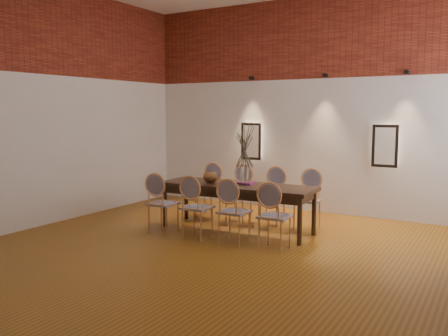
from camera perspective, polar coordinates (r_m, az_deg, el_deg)
The scene contains 23 objects.
floor at distance 6.18m, azimuth -0.62°, elevation -11.11°, with size 7.00×7.00×0.02m, color brown.
wall_back at distance 9.11m, azimuth 11.04°, elevation 7.35°, with size 7.00×0.10×4.00m, color silver.
wall_left at distance 8.29m, azimuth -22.33°, elevation 7.04°, with size 0.10×7.00×4.00m, color silver.
brick_band_back at distance 9.15m, azimuth 11.08°, elevation 15.21°, with size 7.00×0.02×1.50m, color maroon.
brick_band_left at distance 8.35m, azimuth -22.43°, elevation 15.66°, with size 0.02×7.00×1.50m, color maroon.
niche_left at distance 9.55m, azimuth 3.36°, elevation 3.23°, with size 0.36×0.06×0.66m, color #FFEAC6.
niche_right at distance 8.69m, azimuth 18.84°, elevation 2.53°, with size 0.36×0.06×0.66m, color #FFEAC6.
spot_fixture_left at distance 9.53m, azimuth 3.33°, elevation 10.74°, with size 0.08×0.08×0.10m, color black.
spot_fixture_mid at distance 8.95m, azimuth 12.07°, elevation 10.87°, with size 0.08×0.08×0.10m, color black.
spot_fixture_right at distance 8.61m, azimuth 21.11°, elevation 10.74°, with size 0.08×0.08×0.10m, color black.
dining_table at distance 7.56m, azimuth 1.54°, elevation -4.78°, with size 2.49×0.80×0.75m, color #372011.
chair_near_a at distance 7.45m, azimuth -7.31°, elevation -4.25°, with size 0.44×0.44×0.94m, color tan, non-canonical shape.
chair_near_b at distance 7.11m, azimuth -3.22°, elevation -4.74°, with size 0.44×0.44×0.94m, color tan, non-canonical shape.
chair_near_c at distance 6.81m, azimuth 1.25°, elevation -5.25°, with size 0.44×0.44×0.94m, color tan, non-canonical shape.
chair_near_d at distance 6.55m, azimuth 6.13°, elevation -5.77°, with size 0.44×0.44×0.94m, color tan, non-canonical shape.
chair_far_a at distance 8.57m, azimuth -1.94°, elevation -2.76°, with size 0.44×0.44×0.94m, color tan, non-canonical shape.
chair_far_b at distance 8.28m, azimuth 1.78°, elevation -3.10°, with size 0.44×0.44×0.94m, color tan, non-canonical shape.
chair_far_c at distance 8.02m, azimuth 5.76°, elevation -3.45°, with size 0.44×0.44×0.94m, color tan, non-canonical shape.
chair_far_d at distance 7.80m, azimuth 9.99°, elevation -3.81°, with size 0.44×0.44×0.94m, color tan, non-canonical shape.
vase at distance 7.41m, azimuth 2.53°, elevation -0.90°, with size 0.14×0.14×0.30m, color silver.
dried_branches at distance 7.36m, azimuth 2.54°, elevation 2.57°, with size 0.50×0.50×0.70m, color brown, non-canonical shape.
bowl at distance 7.65m, azimuth -1.65°, elevation -1.10°, with size 0.24×0.24×0.18m, color brown.
book at distance 7.51m, azimuth 2.54°, elevation -1.84°, with size 0.26×0.18×0.03m, color #7D1B51.
Camera 1 is at (3.04, -5.04, 1.89)m, focal length 38.00 mm.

